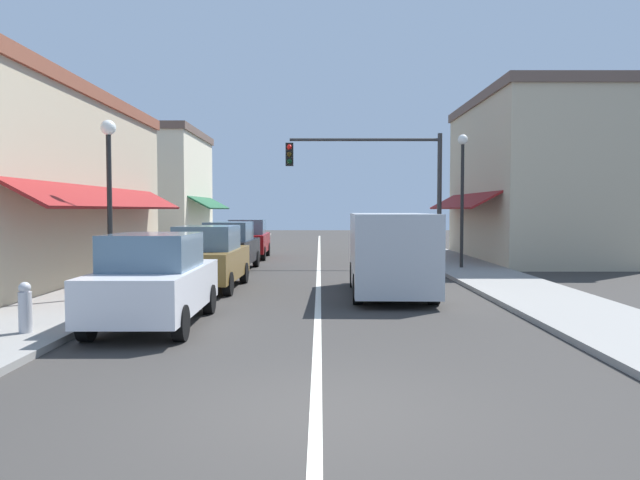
{
  "coord_description": "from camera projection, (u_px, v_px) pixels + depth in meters",
  "views": [
    {
      "loc": [
        0.05,
        -6.48,
        2.23
      ],
      "look_at": [
        -0.05,
        12.41,
        1.27
      ],
      "focal_mm": 33.92,
      "sensor_mm": 36.0,
      "label": 1
    }
  ],
  "objects": [
    {
      "name": "parked_car_third_left",
      "position": [
        232.0,
        246.0,
        21.98
      ],
      "size": [
        1.88,
        4.15,
        1.77
      ],
      "rotation": [
        0.0,
        0.0,
        -0.03
      ],
      "color": "black",
      "rests_on": "ground"
    },
    {
      "name": "van_in_lane",
      "position": [
        393.0,
        251.0,
        15.64
      ],
      "size": [
        2.11,
        5.23,
        2.12
      ],
      "rotation": [
        0.0,
        0.0,
        -0.03
      ],
      "color": "#B2B7BC",
      "rests_on": "ground"
    },
    {
      "name": "sidewalk_right",
      "position": [
        457.0,
        263.0,
        24.53
      ],
      "size": [
        2.6,
        56.0,
        0.12
      ],
      "primitive_type": "cube",
      "color": "gray",
      "rests_on": "ground"
    },
    {
      "name": "storefront_left_block",
      "position": [
        4.0,
        185.0,
        18.46
      ],
      "size": [
        7.16,
        14.2,
        5.94
      ],
      "color": "#BCAD8E",
      "rests_on": "ground"
    },
    {
      "name": "street_lamp_left_near",
      "position": [
        112.0,
        178.0,
        14.47
      ],
      "size": [
        0.36,
        0.36,
        4.36
      ],
      "color": "black",
      "rests_on": "ground"
    },
    {
      "name": "storefront_far_left",
      "position": [
        157.0,
        190.0,
        34.42
      ],
      "size": [
        6.56,
        8.2,
        6.66
      ],
      "color": "beige",
      "rests_on": "ground"
    },
    {
      "name": "ground_plane",
      "position": [
        322.0,
        264.0,
        24.56
      ],
      "size": [
        80.0,
        80.0,
        0.0
      ],
      "primitive_type": "plane",
      "color": "#33302D"
    },
    {
      "name": "fire_hydrant",
      "position": [
        29.0,
        307.0,
        10.33
      ],
      "size": [
        0.22,
        0.22,
        0.87
      ],
      "color": "#B2B2B7",
      "rests_on": "ground"
    },
    {
      "name": "traffic_signal_mast_arm",
      "position": [
        385.0,
        173.0,
        23.9
      ],
      "size": [
        6.2,
        0.5,
        5.23
      ],
      "color": "#333333",
      "rests_on": "ground"
    },
    {
      "name": "lane_center_stripe",
      "position": [
        322.0,
        264.0,
        24.56
      ],
      "size": [
        0.14,
        52.0,
        0.01
      ],
      "primitive_type": "cube",
      "color": "silver",
      "rests_on": "ground"
    },
    {
      "name": "parked_car_nearest_left",
      "position": [
        157.0,
        280.0,
        11.48
      ],
      "size": [
        1.8,
        4.11,
        1.77
      ],
      "rotation": [
        0.0,
        0.0,
        0.01
      ],
      "color": "silver",
      "rests_on": "ground"
    },
    {
      "name": "street_lamp_right_mid",
      "position": [
        465.0,
        180.0,
        21.77
      ],
      "size": [
        0.36,
        0.36,
        4.92
      ],
      "color": "black",
      "rests_on": "ground"
    },
    {
      "name": "parked_car_far_left",
      "position": [
        251.0,
        239.0,
        27.49
      ],
      "size": [
        1.83,
        4.13,
        1.77
      ],
      "rotation": [
        0.0,
        0.0,
        0.01
      ],
      "color": "maroon",
      "rests_on": "ground"
    },
    {
      "name": "parked_car_second_left",
      "position": [
        211.0,
        258.0,
        16.85
      ],
      "size": [
        1.86,
        4.14,
        1.77
      ],
      "rotation": [
        0.0,
        0.0,
        -0.02
      ],
      "color": "brown",
      "rests_on": "ground"
    },
    {
      "name": "storefront_right_block",
      "position": [
        537.0,
        179.0,
        26.33
      ],
      "size": [
        6.48,
        10.2,
        7.09
      ],
      "color": "#BCAD8E",
      "rests_on": "ground"
    },
    {
      "name": "sidewalk_left",
      "position": [
        187.0,
        263.0,
        24.58
      ],
      "size": [
        2.6,
        56.0,
        0.12
      ],
      "primitive_type": "cube",
      "color": "gray",
      "rests_on": "ground"
    }
  ]
}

